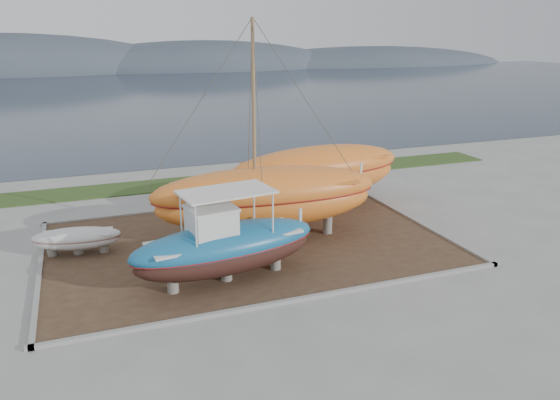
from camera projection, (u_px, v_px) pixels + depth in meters
name	position (u px, v px, depth m)	size (l,w,h in m)	color
ground	(278.00, 278.00, 22.16)	(140.00, 140.00, 0.00)	gray
dirt_patch	(248.00, 243.00, 25.73)	(18.00, 12.00, 0.06)	#422D1E
curb_frame	(248.00, 242.00, 25.72)	(18.60, 12.60, 0.15)	gray
grass_strip	(196.00, 182.00, 36.00)	(44.00, 3.00, 0.08)	#284219
sea	(122.00, 94.00, 84.71)	(260.00, 100.00, 0.04)	#1C2939
mountain_ridge	(101.00, 70.00, 133.85)	(200.00, 36.00, 20.00)	#333D49
blue_caique	(225.00, 237.00, 21.35)	(7.71, 2.41, 3.71)	#176394
white_dinghy	(77.00, 241.00, 24.32)	(3.82, 1.43, 1.15)	silver
orange_sailboat	(266.00, 135.00, 24.64)	(10.76, 3.17, 10.12)	orange
orange_bare_hull	(317.00, 179.00, 30.20)	(10.45, 3.14, 3.43)	orange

